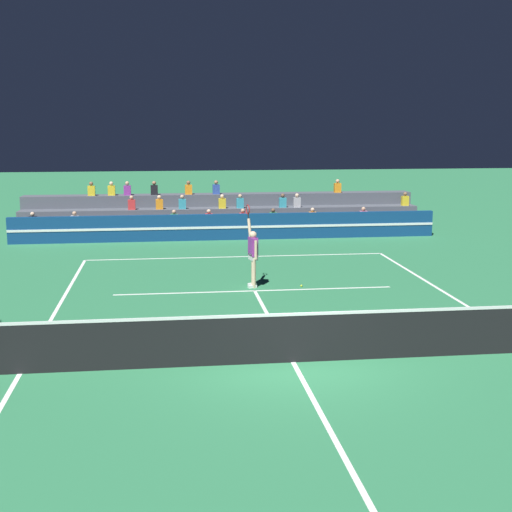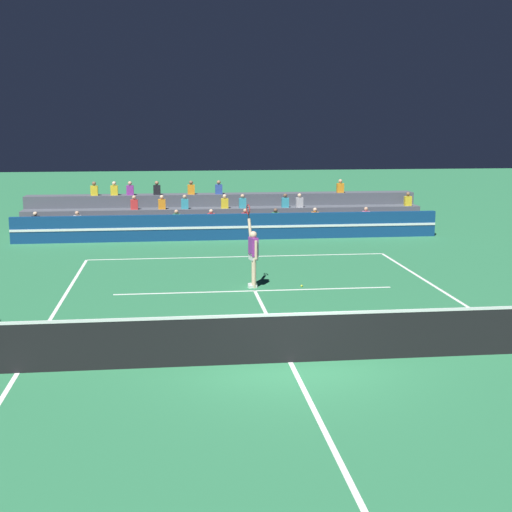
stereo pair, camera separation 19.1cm
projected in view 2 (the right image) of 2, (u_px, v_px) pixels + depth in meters
The scene contains 7 objects.
ground_plane at pixel (290, 362), 14.78m from camera, with size 120.00×120.00×0.00m, color #2D7A4C.
court_lines at pixel (290, 362), 14.78m from camera, with size 11.10×23.90×0.01m.
tennis_net at pixel (291, 337), 14.68m from camera, with size 12.00×0.10×1.10m.
sponsor_banner_wall at pixel (229, 227), 30.14m from camera, with size 18.00×0.26×1.10m.
bleacher_stand at pixel (225, 217), 32.60m from camera, with size 17.94×2.85×2.28m.
tennis_player at pixel (253, 255), 21.39m from camera, with size 0.31×0.91×2.50m.
tennis_ball at pixel (302, 286), 21.55m from camera, with size 0.07×0.07×0.07m, color #C6DB33.
Camera 2 is at (-2.36, -13.94, 4.90)m, focal length 50.00 mm.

